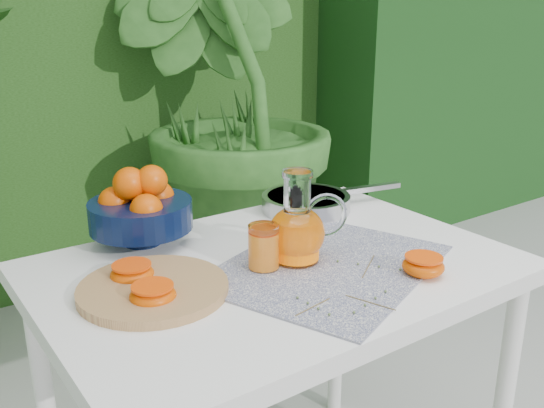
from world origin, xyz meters
TOP-DOWN VIEW (x-y plane):
  - potted_plant_right at (0.72, 1.17)m, footprint 2.35×2.35m
  - white_table at (0.13, -0.08)m, footprint 1.00×0.70m
  - placemat at (0.21, -0.15)m, footprint 0.61×0.55m
  - cutting_board at (-0.15, -0.06)m, footprint 0.36×0.36m
  - fruit_bowl at (-0.06, 0.20)m, footprint 0.27×0.27m
  - juice_pitcher at (0.17, -0.10)m, footprint 0.19×0.16m
  - juice_tumbler at (0.09, -0.09)m, footprint 0.08×0.08m
  - saute_pan at (0.40, 0.16)m, footprint 0.44×0.28m
  - orange_halves at (0.00, -0.13)m, footprint 0.62×0.42m
  - thyme_sprigs at (0.17, -0.27)m, footprint 0.31×0.23m

SIDE VIEW (x-z plane):
  - white_table at x=0.13m, z-range 0.29..1.04m
  - placemat at x=0.21m, z-range 0.75..0.75m
  - thyme_sprigs at x=0.17m, z-range 0.75..0.76m
  - cutting_board at x=-0.15m, z-range 0.75..0.77m
  - orange_halves at x=0.00m, z-range 0.75..0.79m
  - saute_pan at x=0.40m, z-range 0.75..0.80m
  - juice_tumbler at x=0.09m, z-range 0.75..0.85m
  - juice_pitcher at x=0.17m, z-range 0.72..0.92m
  - fruit_bowl at x=-0.06m, z-range 0.74..0.93m
  - potted_plant_right at x=0.72m, z-range 0.00..1.76m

